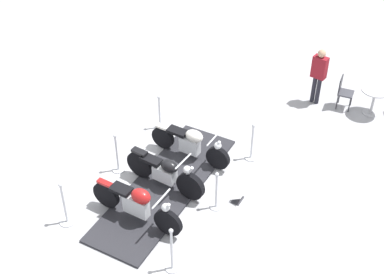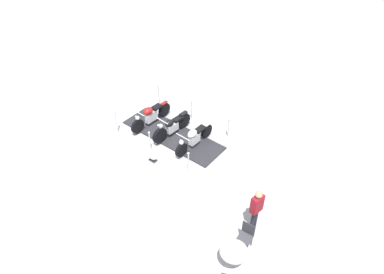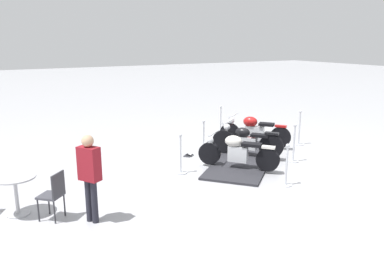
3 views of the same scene
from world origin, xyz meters
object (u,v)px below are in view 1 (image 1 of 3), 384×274
(stanchion_right_rear, at_px, (252,147))
(motorcycle_maroon, at_px, (137,204))
(stanchion_left_mid, at_px, (117,158))
(bystander_person, at_px, (319,72))
(stanchion_left_front, at_px, (65,210))
(stanchion_right_mid, at_px, (216,195))
(cafe_table, at_px, (375,95))
(stanchion_right_front, at_px, (172,255))
(cafe_chair_across_table, at_px, (344,91))
(motorcycle_black, at_px, (165,172))
(stanchion_left_rear, at_px, (160,117))
(info_placard, at_px, (238,198))
(motorcycle_cream, at_px, (191,143))

(stanchion_right_rear, bearing_deg, motorcycle_maroon, 109.31)
(stanchion_left_mid, relative_size, bystander_person, 0.65)
(stanchion_left_front, relative_size, stanchion_right_mid, 1.11)
(stanchion_right_rear, xyz_separation_m, cafe_table, (0.60, -3.91, 0.26))
(stanchion_right_front, height_order, stanchion_left_front, stanchion_right_front)
(stanchion_right_rear, relative_size, cafe_chair_across_table, 1.12)
(stanchion_right_mid, bearing_deg, motorcycle_black, 41.56)
(stanchion_left_rear, height_order, cafe_chair_across_table, stanchion_left_rear)
(stanchion_right_mid, relative_size, info_placard, 2.64)
(stanchion_right_front, distance_m, info_placard, 2.42)
(stanchion_right_front, distance_m, stanchion_left_front, 2.63)
(stanchion_right_front, xyz_separation_m, stanchion_left_front, (1.97, 1.75, -0.07))
(info_placard, bearing_deg, cafe_chair_across_table, 168.35)
(stanchion_left_front, bearing_deg, motorcycle_cream, -71.75)
(stanchion_left_mid, distance_m, cafe_chair_across_table, 6.53)
(stanchion_right_mid, bearing_deg, stanchion_right_rear, -48.49)
(stanchion_left_rear, distance_m, stanchion_right_mid, 3.27)
(motorcycle_maroon, height_order, bystander_person, bystander_person)
(stanchion_left_rear, bearing_deg, info_placard, -165.57)
(stanchion_left_front, bearing_deg, stanchion_left_mid, -48.49)
(motorcycle_cream, height_order, stanchion_right_front, stanchion_right_front)
(motorcycle_maroon, relative_size, stanchion_left_rear, 1.80)
(motorcycle_black, bearing_deg, bystander_person, 73.77)
(stanchion_right_rear, bearing_deg, motorcycle_cream, 72.02)
(stanchion_right_front, height_order, bystander_person, bystander_person)
(stanchion_left_rear, xyz_separation_m, cafe_table, (-1.37, -5.65, 0.24))
(motorcycle_cream, bearing_deg, motorcycle_maroon, -87.61)
(stanchion_right_rear, bearing_deg, motorcycle_black, 97.80)
(motorcycle_maroon, relative_size, motorcycle_cream, 1.04)
(stanchion_right_rear, height_order, stanchion_left_front, stanchion_left_front)
(info_placard, relative_size, bystander_person, 0.23)
(cafe_table, bearing_deg, stanchion_right_mid, 109.45)
(motorcycle_maroon, distance_m, bystander_person, 6.54)
(stanchion_left_rear, bearing_deg, cafe_chair_across_table, -99.05)
(motorcycle_cream, relative_size, stanchion_right_mid, 1.71)
(stanchion_right_rear, bearing_deg, info_placard, 143.91)
(stanchion_right_mid, bearing_deg, motorcycle_cream, -1.25)
(motorcycle_black, bearing_deg, cafe_chair_across_table, 67.54)
(cafe_table, bearing_deg, stanchion_left_mid, 89.37)
(stanchion_left_rear, height_order, bystander_person, bystander_person)
(stanchion_left_front, bearing_deg, bystander_person, -73.21)
(stanchion_right_mid, height_order, bystander_person, bystander_person)
(stanchion_right_mid, bearing_deg, info_placard, -86.29)
(stanchion_left_mid, distance_m, info_placard, 3.01)
(stanchion_left_mid, height_order, stanchion_right_mid, stanchion_left_mid)
(motorcycle_maroon, distance_m, stanchion_right_mid, 1.76)
(cafe_chair_across_table, xyz_separation_m, bystander_person, (0.45, 0.59, 0.46))
(stanchion_left_rear, xyz_separation_m, cafe_chair_across_table, (-0.80, -5.05, 0.19))
(stanchion_left_front, bearing_deg, cafe_chair_across_table, -77.44)
(motorcycle_maroon, xyz_separation_m, stanchion_left_mid, (1.80, 0.00, -0.17))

